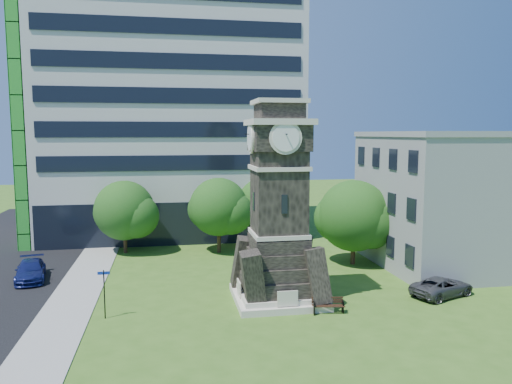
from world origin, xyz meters
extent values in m
plane|color=#37601B|center=(0.00, 0.00, 0.00)|extent=(160.00, 160.00, 0.00)
cube|color=gray|center=(-9.50, 5.00, 0.03)|extent=(3.00, 70.00, 0.06)
cube|color=beige|center=(3.00, 2.00, 0.20)|extent=(5.40, 5.40, 0.40)
cube|color=beige|center=(3.00, 2.00, 0.55)|extent=(4.80, 4.80, 0.30)
cube|color=black|center=(3.00, 2.00, 7.20)|extent=(3.00, 3.00, 6.40)
cube|color=beige|center=(3.00, 2.00, 4.20)|extent=(3.25, 3.25, 0.25)
cube|color=beige|center=(3.00, 2.00, 8.20)|extent=(3.25, 3.25, 0.25)
cube|color=black|center=(3.00, 0.48, 6.20)|extent=(0.35, 0.08, 1.10)
cube|color=black|center=(3.00, 2.00, 10.00)|extent=(3.30, 3.30, 1.60)
cube|color=beige|center=(3.00, 2.00, 10.90)|extent=(3.70, 3.70, 0.35)
cylinder|color=white|center=(3.00, 0.23, 10.00)|extent=(1.56, 0.06, 1.56)
cylinder|color=white|center=(1.23, 2.00, 10.00)|extent=(0.06, 1.56, 1.56)
cube|color=black|center=(3.00, 2.00, 11.50)|extent=(2.60, 2.60, 0.90)
cube|color=beige|center=(3.00, 2.00, 12.10)|extent=(3.00, 3.00, 0.25)
cube|color=silver|center=(-3.00, 26.00, 14.00)|extent=(25.00, 15.00, 28.00)
cube|color=black|center=(-3.00, 18.80, 2.00)|extent=(24.50, 0.80, 4.00)
cube|color=gray|center=(20.00, 8.00, 5.00)|extent=(15.00, 12.00, 10.00)
cube|color=gray|center=(20.00, 8.00, 10.20)|extent=(15.20, 12.20, 0.40)
imported|color=navy|center=(-13.20, 9.17, 0.68)|extent=(2.75, 4.95, 1.36)
imported|color=#414145|center=(13.39, 0.92, 0.61)|extent=(4.79, 3.46, 1.21)
cube|color=black|center=(4.47, -0.79, 0.35)|extent=(0.06, 0.45, 0.70)
cube|color=black|center=(6.18, -0.79, 0.35)|extent=(0.06, 0.45, 0.70)
cube|color=#341B11|center=(5.32, -0.79, 0.45)|extent=(1.81, 0.48, 0.04)
cube|color=#341B11|center=(5.32, -0.57, 0.73)|extent=(1.81, 0.04, 0.40)
cylinder|color=black|center=(-7.17, 0.64, 1.38)|extent=(0.07, 0.07, 2.76)
cube|color=#0E329A|center=(-7.17, 0.64, 2.59)|extent=(0.66, 0.04, 0.17)
cylinder|color=#332114|center=(-7.30, 16.33, 1.08)|extent=(0.32, 0.32, 2.15)
sphere|color=#2D601C|center=(-7.30, 16.33, 3.71)|extent=(5.12, 5.12, 5.12)
sphere|color=#2D601C|center=(-6.27, 15.82, 3.29)|extent=(3.84, 3.84, 3.84)
sphere|color=#2D601C|center=(-8.19, 16.97, 3.47)|extent=(3.59, 3.59, 3.59)
cylinder|color=#332114|center=(0.68, 15.08, 1.16)|extent=(0.33, 0.33, 2.31)
sphere|color=#275E1C|center=(0.68, 15.08, 3.98)|extent=(5.02, 5.02, 5.02)
sphere|color=#275E1C|center=(1.68, 14.58, 3.53)|extent=(3.76, 3.76, 3.76)
sphere|color=#275E1C|center=(-0.20, 15.71, 3.73)|extent=(3.51, 3.51, 3.51)
cylinder|color=#332114|center=(5.27, 18.42, 1.05)|extent=(0.34, 0.34, 2.09)
sphere|color=#2C5A1B|center=(5.27, 18.42, 3.60)|extent=(5.11, 5.11, 5.11)
sphere|color=#2C5A1B|center=(6.29, 17.91, 3.19)|extent=(3.83, 3.83, 3.83)
sphere|color=#2C5A1B|center=(4.37, 19.06, 3.37)|extent=(3.58, 3.58, 3.58)
cylinder|color=#332114|center=(10.68, 9.34, 1.12)|extent=(0.36, 0.36, 2.24)
sphere|color=#32671E|center=(10.68, 9.34, 3.86)|extent=(5.60, 5.60, 5.60)
sphere|color=#32671E|center=(11.79, 8.78, 3.43)|extent=(4.20, 4.20, 4.20)
sphere|color=#32671E|center=(9.70, 10.04, 3.62)|extent=(3.92, 3.92, 3.92)
camera|label=1|loc=(-3.57, -27.16, 10.22)|focal=35.00mm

